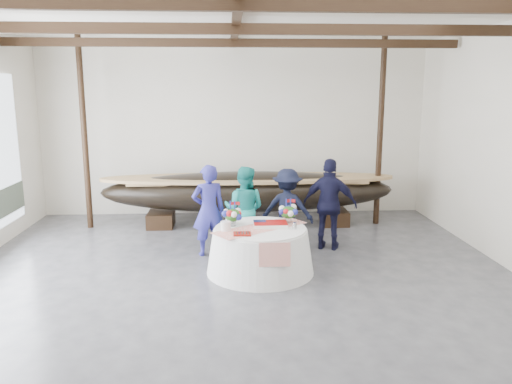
{
  "coord_description": "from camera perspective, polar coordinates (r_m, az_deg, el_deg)",
  "views": [
    {
      "loc": [
        -0.15,
        -7.15,
        3.26
      ],
      "look_at": [
        0.41,
        2.86,
        1.2
      ],
      "focal_mm": 35.0,
      "sensor_mm": 36.0,
      "label": 1
    }
  ],
  "objects": [
    {
      "name": "longboat_display",
      "position": [
        12.09,
        -0.89,
        0.09
      ],
      "size": [
        7.09,
        1.42,
        1.33
      ],
      "color": "black",
      "rests_on": "ground"
    },
    {
      "name": "pavilion_structure",
      "position": [
        7.99,
        -2.2,
        16.93
      ],
      "size": [
        9.8,
        11.76,
        4.5
      ],
      "color": "black",
      "rests_on": "ground"
    },
    {
      "name": "guest_woman_blue",
      "position": [
        9.94,
        -5.44,
        -2.09
      ],
      "size": [
        0.76,
        0.6,
        1.83
      ],
      "primitive_type": "imported",
      "rotation": [
        0.0,
        0.0,
        3.42
      ],
      "color": "navy",
      "rests_on": "ground"
    },
    {
      "name": "guest_man_left",
      "position": [
        10.4,
        3.6,
        -1.9
      ],
      "size": [
        1.19,
        0.85,
        1.67
      ],
      "primitive_type": "imported",
      "rotation": [
        0.0,
        0.0,
        2.91
      ],
      "color": "black",
      "rests_on": "ground"
    },
    {
      "name": "banquet_table",
      "position": [
        9.09,
        0.49,
        -6.65
      ],
      "size": [
        1.94,
        1.94,
        0.83
      ],
      "color": "silver",
      "rests_on": "ground"
    },
    {
      "name": "wall_back",
      "position": [
        13.19,
        -2.54,
        7.19
      ],
      "size": [
        10.0,
        0.02,
        4.5
      ],
      "primitive_type": "cube",
      "color": "silver",
      "rests_on": "ground"
    },
    {
      "name": "tabletop_items",
      "position": [
        9.09,
        0.32,
        -2.93
      ],
      "size": [
        1.78,
        1.48,
        0.4
      ],
      "color": "red",
      "rests_on": "banquet_table"
    },
    {
      "name": "guest_man_right",
      "position": [
        10.36,
        8.43,
        -1.42
      ],
      "size": [
        1.2,
        0.81,
        1.9
      ],
      "primitive_type": "imported",
      "rotation": [
        0.0,
        0.0,
        2.79
      ],
      "color": "black",
      "rests_on": "ground"
    },
    {
      "name": "guest_woman_teal",
      "position": [
        10.16,
        -1.35,
        -1.96
      ],
      "size": [
        1.0,
        0.88,
        1.76
      ],
      "primitive_type": "imported",
      "rotation": [
        0.0,
        0.0,
        2.86
      ],
      "color": "teal",
      "rests_on": "ground"
    },
    {
      "name": "floor",
      "position": [
        7.86,
        -1.86,
        -12.92
      ],
      "size": [
        10.0,
        12.0,
        0.01
      ],
      "primitive_type": "cube",
      "color": "#3D3D42",
      "rests_on": "ground"
    }
  ]
}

